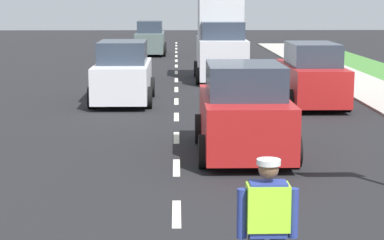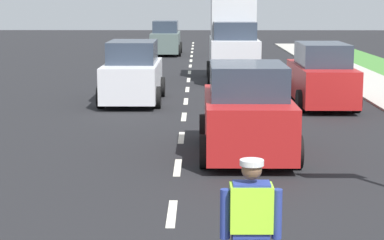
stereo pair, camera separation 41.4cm
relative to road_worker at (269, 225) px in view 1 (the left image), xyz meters
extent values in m
plane|color=black|center=(-1.01, 18.61, -0.93)|extent=(96.00, 96.00, 0.00)
cube|color=silver|center=(-1.01, 3.31, -0.93)|extent=(0.14, 1.40, 0.01)
cube|color=silver|center=(-1.01, 6.31, -0.93)|extent=(0.14, 1.40, 0.01)
cube|color=silver|center=(-1.01, 9.31, -0.93)|extent=(0.14, 1.40, 0.01)
cube|color=silver|center=(-1.01, 12.31, -0.93)|extent=(0.14, 1.40, 0.01)
cube|color=silver|center=(-1.01, 15.31, -0.93)|extent=(0.14, 1.40, 0.01)
cube|color=silver|center=(-1.01, 18.31, -0.93)|extent=(0.14, 1.40, 0.01)
cube|color=silver|center=(-1.01, 21.31, -0.93)|extent=(0.14, 1.40, 0.01)
cube|color=silver|center=(-1.01, 24.31, -0.93)|extent=(0.14, 1.40, 0.01)
cube|color=silver|center=(-1.01, 27.31, -0.93)|extent=(0.14, 1.40, 0.01)
cube|color=silver|center=(-1.01, 30.31, -0.93)|extent=(0.14, 1.40, 0.01)
cube|color=silver|center=(-1.01, 33.31, -0.93)|extent=(0.14, 1.40, 0.01)
cube|color=silver|center=(-1.01, 36.31, -0.93)|extent=(0.14, 1.40, 0.01)
cube|color=silver|center=(-1.01, 39.31, -0.93)|extent=(0.14, 1.40, 0.01)
cube|color=silver|center=(-1.01, 42.31, -0.93)|extent=(0.14, 1.40, 0.01)
cube|color=silver|center=(-1.01, 45.31, -0.93)|extent=(0.14, 1.40, 0.01)
cube|color=navy|center=(-0.02, -0.01, 0.19)|extent=(0.40, 0.24, 0.60)
cube|color=#A5EA33|center=(-0.02, -0.01, 0.21)|extent=(0.46, 0.28, 0.51)
cylinder|color=navy|center=(-0.30, -0.01, 0.14)|extent=(0.11, 0.11, 0.55)
cylinder|color=navy|center=(0.26, -0.01, 0.14)|extent=(0.11, 0.11, 0.55)
sphere|color=brown|center=(-0.02, -0.01, 0.63)|extent=(0.22, 0.22, 0.22)
cylinder|color=silver|center=(-0.02, -0.01, 0.71)|extent=(0.26, 0.26, 0.06)
cube|color=silver|center=(0.84, 21.25, 0.03)|extent=(1.90, 4.60, 1.56)
cube|color=#2D3847|center=(0.84, 20.45, 1.16)|extent=(1.67, 1.61, 0.70)
cube|color=silver|center=(0.84, 22.06, 1.71)|extent=(1.80, 2.53, 1.80)
cylinder|color=black|center=(-0.13, 22.68, -0.59)|extent=(0.22, 0.68, 0.68)
cylinder|color=black|center=(1.81, 22.68, -0.59)|extent=(0.22, 0.68, 0.68)
cylinder|color=black|center=(-0.13, 19.83, -0.59)|extent=(0.22, 0.68, 0.68)
cylinder|color=black|center=(1.81, 19.83, -0.59)|extent=(0.22, 0.68, 0.68)
cube|color=red|center=(0.45, 7.52, -0.19)|extent=(1.79, 3.95, 1.11)
cube|color=#2D3847|center=(0.45, 7.42, 0.71)|extent=(1.57, 2.17, 0.70)
cylinder|color=black|center=(-0.46, 8.74, -0.59)|extent=(0.22, 0.68, 0.68)
cylinder|color=black|center=(1.36, 8.74, -0.59)|extent=(0.22, 0.68, 0.68)
cylinder|color=black|center=(-0.46, 6.29, -0.59)|extent=(0.22, 0.68, 0.68)
cylinder|color=black|center=(1.36, 6.29, -0.59)|extent=(0.22, 0.68, 0.68)
cube|color=slate|center=(-2.58, 34.43, -0.18)|extent=(1.65, 4.38, 1.15)
cube|color=#2D3847|center=(-2.58, 34.54, 0.75)|extent=(1.45, 2.41, 0.70)
cylinder|color=black|center=(-1.74, 33.08, -0.59)|extent=(0.22, 0.68, 0.68)
cylinder|color=black|center=(-3.43, 33.08, -0.59)|extent=(0.22, 0.68, 0.68)
cylinder|color=black|center=(-1.74, 35.79, -0.59)|extent=(0.22, 0.68, 0.68)
cylinder|color=black|center=(-3.43, 35.79, -0.59)|extent=(0.22, 0.68, 0.68)
cube|color=silver|center=(-2.75, 15.19, -0.19)|extent=(1.71, 4.16, 1.11)
cube|color=#2D3847|center=(-2.75, 15.29, 0.71)|extent=(1.50, 2.29, 0.70)
cylinder|color=black|center=(-1.87, 13.90, -0.59)|extent=(0.22, 0.68, 0.68)
cylinder|color=black|center=(-3.62, 13.90, -0.59)|extent=(0.22, 0.68, 0.68)
cylinder|color=black|center=(-1.87, 16.48, -0.59)|extent=(0.22, 0.68, 0.68)
cylinder|color=black|center=(-3.62, 16.48, -0.59)|extent=(0.22, 0.68, 0.68)
cube|color=red|center=(3.28, 14.54, -0.20)|extent=(1.63, 4.39, 1.10)
cube|color=#2D3847|center=(3.28, 14.43, 0.70)|extent=(1.43, 2.41, 0.70)
cylinder|color=black|center=(2.45, 15.90, -0.59)|extent=(0.22, 0.68, 0.68)
cylinder|color=black|center=(4.12, 15.90, -0.59)|extent=(0.22, 0.68, 0.68)
cylinder|color=black|center=(2.45, 13.18, -0.59)|extent=(0.22, 0.68, 0.68)
cylinder|color=black|center=(4.12, 13.18, -0.59)|extent=(0.22, 0.68, 0.68)
camera|label=1|loc=(-1.01, -7.14, 2.44)|focal=64.40mm
camera|label=2|loc=(-0.59, -7.14, 2.44)|focal=64.40mm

